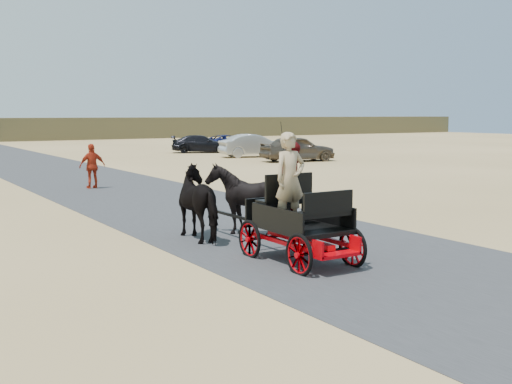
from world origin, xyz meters
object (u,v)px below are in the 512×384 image
carriage (299,243)px  horse_right (245,199)px  car_a (298,148)px  car_b (254,146)px  car_d (227,142)px  car_c (201,144)px  pedestrian (92,166)px  horse_left (203,202)px

carriage → horse_right: size_ratio=1.41×
carriage → car_a: bearing=54.5°
horse_right → car_a: bearing=-128.6°
car_b → car_a: bearing=-166.7°
car_d → car_c: bearing=119.8°
car_a → pedestrian: bearing=125.5°
car_a → car_d: size_ratio=1.13×
horse_left → car_c: horse_left is taller
horse_right → car_d: 38.09m
carriage → car_b: 30.32m
car_b → car_d: size_ratio=1.14×
pedestrian → car_d: (18.40, 22.24, -0.30)m
pedestrian → car_c: bearing=-128.9°
pedestrian → horse_left: bearing=83.7°
carriage → horse_right: horse_right is taller
horse_left → car_b: size_ratio=0.44×
car_d → horse_left: bearing=136.8°
horse_left → car_a: horse_left is taller
pedestrian → car_b: bearing=-142.0°
horse_right → car_b: horse_right is taller
car_a → car_d: (3.47, 14.89, -0.21)m
car_a → carriage: bearing=153.8°
horse_left → horse_right: 1.10m
car_b → car_c: (-0.83, 6.02, -0.11)m
horse_left → pedestrian: pedestrian is taller
horse_right → car_a: (14.81, 18.53, -0.08)m
car_b → car_c: bearing=18.9°
horse_left → car_d: size_ratio=0.50×
horse_left → horse_right: (1.10, 0.00, 0.00)m
car_a → car_c: (-1.01, 10.73, -0.13)m
car_d → car_a: bearing=153.8°
car_a → horse_right: bearing=150.6°
carriage → car_a: 26.45m
horse_left → car_d: bearing=-120.1°
car_c → car_d: bearing=-21.7°
horse_left → car_d: 38.63m
horse_right → car_b: size_ratio=0.37×
horse_right → pedestrian: 11.17m
car_a → car_b: 4.72m
horse_left → pedestrian: size_ratio=1.16×
car_c → car_b: bearing=-146.8°
carriage → car_b: car_b is taller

